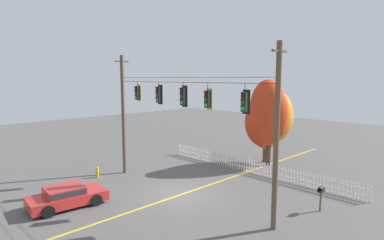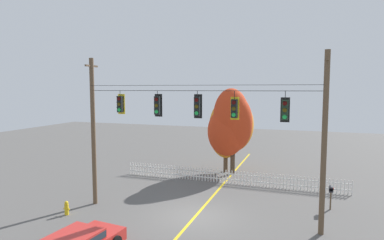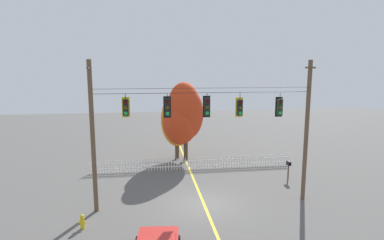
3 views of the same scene
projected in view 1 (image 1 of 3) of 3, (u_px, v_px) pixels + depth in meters
ground at (182, 194)px, 19.42m from camera, size 80.00×80.00×0.00m
lane_centerline_stripe at (182, 194)px, 19.42m from camera, size 0.16×36.00×0.01m
signal_support_span at (182, 122)px, 18.85m from camera, size 12.80×1.10×8.58m
traffic_signal_eastbound_side at (138, 93)px, 21.79m from camera, size 0.43×0.38×1.33m
traffic_signal_southbound_primary at (159, 95)px, 20.16m from camera, size 0.43×0.38×1.41m
traffic_signal_westbound_side at (183, 96)px, 18.56m from camera, size 0.43×0.38×1.43m
traffic_signal_northbound_secondary at (208, 99)px, 17.20m from camera, size 0.43×0.38×1.45m
traffic_signal_northbound_primary at (245, 102)px, 15.48m from camera, size 0.43×0.38×1.49m
white_picket_fence at (252, 166)px, 23.77m from camera, size 16.19×0.06×0.97m
autumn_maple_near_fence at (269, 118)px, 26.11m from camera, size 3.66×3.51×6.16m
autumn_maple_mid at (267, 115)px, 25.45m from camera, size 3.55×2.78×6.87m
parked_car at (67, 196)px, 17.51m from camera, size 2.32×4.20×1.15m
fire_hydrant at (97, 172)px, 22.71m from camera, size 0.38×0.22×0.77m
roadside_mailbox at (321, 191)px, 16.83m from camera, size 0.25×0.44×1.35m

